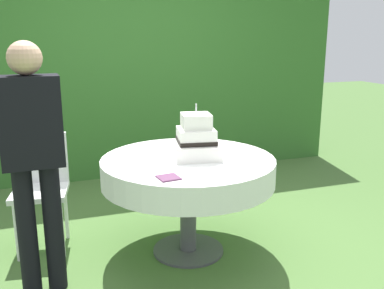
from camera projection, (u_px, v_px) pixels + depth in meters
The scene contains 9 objects.
ground_plane at pixel (188, 251), 3.38m from camera, with size 20.00×20.00×0.00m, color #476B33.
foliage_hedge at pixel (128, 76), 5.12m from camera, with size 5.15×0.46×2.31m, color #336628.
cake_table at pixel (188, 171), 3.22m from camera, with size 1.28×1.28×0.75m.
wedding_cake at pixel (196, 140), 3.19m from camera, with size 0.39×0.39×0.40m.
serving_plate_near at pixel (168, 145), 3.54m from camera, with size 0.14×0.14×0.01m, color white.
serving_plate_far at pixel (167, 168), 2.93m from camera, with size 0.11×0.11×0.01m, color white.
napkin_stack at pixel (168, 178), 2.74m from camera, with size 0.13×0.13×0.01m, color #603856.
garden_chair at pixel (41, 180), 3.36m from camera, with size 0.46×0.46×0.89m.
standing_person at pixel (33, 153), 2.64m from camera, with size 0.37×0.21×1.60m.
Camera 1 is at (-0.98, -2.91, 1.63)m, focal length 40.70 mm.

